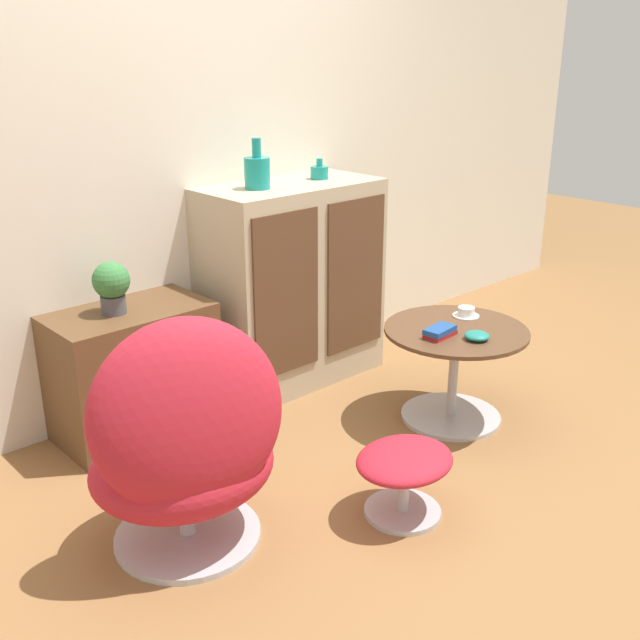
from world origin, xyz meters
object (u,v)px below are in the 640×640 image
object	(u,v)px
coffee_table	(454,363)
teacup	(466,313)
ottoman	(404,467)
sideboard	(292,284)
potted_plant	(111,285)
egg_chair	(186,444)
tv_console	(134,371)
vase_leftmost	(257,171)
vase_inner_left	(319,172)
book_stack	(440,332)
bowl	(477,336)

from	to	relation	value
coffee_table	teacup	xyz separation A→B (m)	(0.17, 0.07, 0.19)
ottoman	teacup	world-z (taller)	teacup
sideboard	coffee_table	distance (m)	0.93
coffee_table	potted_plant	world-z (taller)	potted_plant
potted_plant	egg_chair	bearing A→B (deg)	-104.67
tv_console	coffee_table	world-z (taller)	tv_console
vase_leftmost	vase_inner_left	xyz separation A→B (m)	(0.40, 0.00, -0.05)
egg_chair	vase_leftmost	world-z (taller)	vase_leftmost
potted_plant	coffee_table	bearing A→B (deg)	-36.68
vase_leftmost	tv_console	bearing A→B (deg)	177.74
ottoman	sideboard	bearing A→B (deg)	67.34
sideboard	coffee_table	xyz separation A→B (m)	(0.24, -0.87, -0.23)
book_stack	teacup	bearing A→B (deg)	15.12
tv_console	egg_chair	bearing A→B (deg)	-108.41
ottoman	teacup	size ratio (longest dim) A/B	3.09
vase_leftmost	bowl	distance (m)	1.26
sideboard	vase_inner_left	bearing A→B (deg)	1.15
egg_chair	potted_plant	world-z (taller)	egg_chair
tv_console	vase_leftmost	distance (m)	1.08
coffee_table	potted_plant	xyz separation A→B (m)	(-1.21, 0.90, 0.43)
vase_inner_left	bowl	xyz separation A→B (m)	(0.00, -1.02, -0.59)
potted_plant	book_stack	bearing A→B (deg)	-40.06
book_stack	vase_inner_left	bearing A→B (deg)	84.42
sideboard	tv_console	bearing A→B (deg)	178.00
vase_inner_left	sideboard	bearing A→B (deg)	-178.85
ottoman	book_stack	xyz separation A→B (m)	(0.62, 0.35, 0.27)
bowl	coffee_table	bearing A→B (deg)	73.86
vase_inner_left	potted_plant	distance (m)	1.22
coffee_table	bowl	distance (m)	0.24
coffee_table	bowl	bearing A→B (deg)	-106.14
vase_inner_left	bowl	distance (m)	1.17
book_stack	vase_leftmost	bearing A→B (deg)	109.34
vase_inner_left	teacup	size ratio (longest dim) A/B	0.81
sideboard	book_stack	xyz separation A→B (m)	(0.11, -0.88, -0.04)
egg_chair	ottoman	bearing A→B (deg)	-27.95
book_stack	potted_plant	bearing A→B (deg)	139.94
coffee_table	book_stack	distance (m)	0.23
ottoman	book_stack	size ratio (longest dim) A/B	2.36
tv_console	ottoman	distance (m)	1.32
sideboard	book_stack	size ratio (longest dim) A/B	6.24
teacup	sideboard	bearing A→B (deg)	116.71
ottoman	coffee_table	size ratio (longest dim) A/B	0.59
sideboard	ottoman	size ratio (longest dim) A/B	2.64
vase_leftmost	vase_inner_left	distance (m)	0.40
vase_inner_left	book_stack	world-z (taller)	vase_inner_left
tv_console	coffee_table	xyz separation A→B (m)	(1.15, -0.90, -0.01)
sideboard	teacup	distance (m)	0.89
sideboard	bowl	bearing A→B (deg)	-79.10
ottoman	egg_chair	bearing A→B (deg)	152.05
coffee_table	vase_leftmost	distance (m)	1.28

